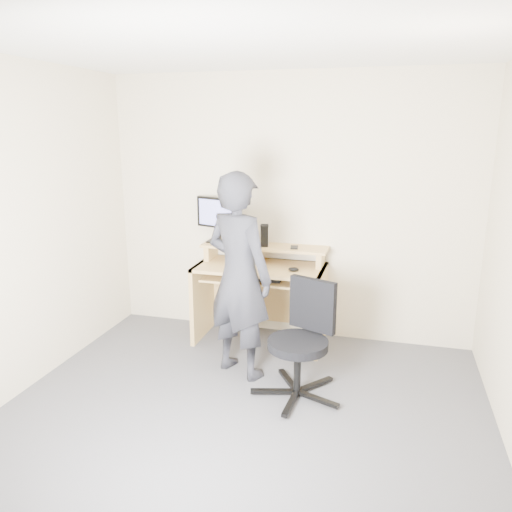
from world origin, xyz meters
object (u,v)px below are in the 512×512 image
at_px(desk, 262,284).
at_px(monitor, 217,216).
at_px(person, 239,276).
at_px(office_chair, 303,336).

relative_size(desk, monitor, 2.67).
height_order(desk, monitor, monitor).
bearing_deg(monitor, desk, 6.59).
bearing_deg(person, office_chair, -175.81).
relative_size(desk, person, 0.71).
height_order(desk, person, person).
xyz_separation_m(office_chair, person, (-0.56, 0.20, 0.37)).
bearing_deg(monitor, office_chair, -27.44).
distance_m(monitor, person, 1.00).
xyz_separation_m(monitor, person, (0.47, -0.82, -0.33)).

